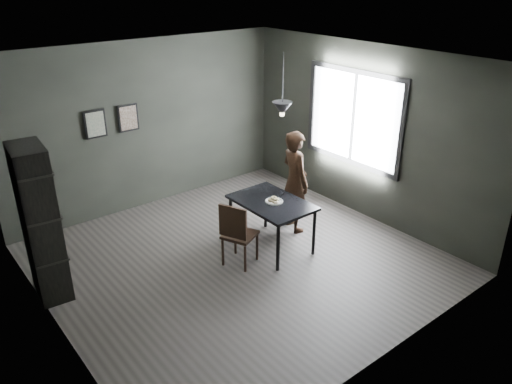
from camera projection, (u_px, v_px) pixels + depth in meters
ground at (239, 260)px, 7.12m from camera, size 5.00×5.00×0.00m
back_wall at (148, 125)px, 8.32m from camera, size 5.00×0.10×2.80m
ceiling at (236, 60)px, 5.96m from camera, size 5.00×5.00×0.02m
window_assembly at (353, 118)px, 8.00m from camera, size 0.04×1.96×1.56m
cafe_table at (272, 206)px, 7.18m from camera, size 0.80×1.20×0.75m
white_plate at (274, 202)px, 7.12m from camera, size 0.23×0.23×0.01m
donut_pile at (274, 200)px, 7.11m from camera, size 0.17×0.17×0.08m
woman at (295, 181)px, 7.66m from camera, size 0.50×0.66×1.62m
wood_chair at (237, 231)px, 6.78m from camera, size 0.54×0.54×0.95m
shelf_unit at (40, 224)px, 6.02m from camera, size 0.44×0.69×1.98m
pendant_lamp at (282, 108)px, 6.82m from camera, size 0.28×0.28×0.86m
framed_print_left at (95, 124)px, 7.70m from camera, size 0.34×0.04×0.44m
framed_print_right at (128, 118)px, 8.01m from camera, size 0.34×0.04×0.44m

